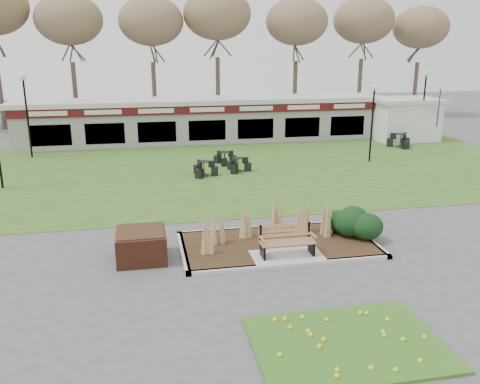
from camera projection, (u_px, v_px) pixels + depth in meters
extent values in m
plane|color=#515154|center=(288.00, 261.00, 15.56)|extent=(100.00, 100.00, 0.00)
cube|color=#2F5A1C|center=(224.00, 169.00, 26.85)|extent=(34.00, 16.00, 0.02)
cube|color=#35681D|center=(347.00, 344.00, 11.22)|extent=(4.20, 3.00, 0.08)
cube|color=#312013|center=(278.00, 245.00, 16.67)|extent=(6.22, 3.22, 0.12)
cube|color=#B7B7B2|center=(292.00, 265.00, 15.16)|extent=(6.40, 0.18, 0.12)
cube|color=#B7B7B2|center=(266.00, 228.00, 18.19)|extent=(6.40, 0.18, 0.12)
cube|color=#B7B7B2|center=(183.00, 252.00, 16.09)|extent=(0.18, 3.40, 0.12)
cube|color=#B7B7B2|center=(366.00, 238.00, 17.25)|extent=(0.18, 3.40, 0.12)
cube|color=#B7B7B2|center=(287.00, 257.00, 15.69)|extent=(2.20, 1.20, 0.13)
cone|color=#9E7A4F|center=(219.00, 226.00, 16.52)|extent=(0.36, 0.36, 1.15)
cone|color=#9E7A4F|center=(246.00, 220.00, 17.08)|extent=(0.36, 0.36, 1.15)
cone|color=#9E7A4F|center=(276.00, 216.00, 17.47)|extent=(0.36, 0.36, 1.15)
cone|color=#9E7A4F|center=(303.00, 216.00, 17.45)|extent=(0.36, 0.36, 1.15)
cone|color=#9E7A4F|center=(329.00, 219.00, 17.23)|extent=(0.36, 0.36, 1.15)
cone|color=#9E7A4F|center=(207.00, 236.00, 15.67)|extent=(0.36, 0.36, 1.15)
ellipsoid|color=black|center=(351.00, 222.00, 17.20)|extent=(1.21, 1.10, 0.99)
ellipsoid|color=black|center=(367.00, 227.00, 16.91)|extent=(1.10, 1.00, 0.90)
ellipsoid|color=black|center=(353.00, 218.00, 17.74)|extent=(1.06, 0.96, 0.86)
ellipsoid|color=black|center=(337.00, 221.00, 17.64)|extent=(0.92, 0.84, 0.76)
cube|color=olive|center=(287.00, 242.00, 15.55)|extent=(1.70, 0.57, 0.04)
cube|color=olive|center=(285.00, 230.00, 15.76)|extent=(1.70, 0.13, 0.44)
cube|color=black|center=(263.00, 251.00, 15.46)|extent=(0.06, 0.55, 0.42)
cube|color=black|center=(311.00, 247.00, 15.75)|extent=(0.06, 0.55, 0.42)
cube|color=black|center=(261.00, 233.00, 15.61)|extent=(0.06, 0.06, 0.50)
cube|color=black|center=(309.00, 229.00, 15.90)|extent=(0.06, 0.06, 0.50)
cube|color=olive|center=(262.00, 239.00, 15.32)|extent=(0.05, 0.50, 0.04)
cube|color=olive|center=(313.00, 235.00, 15.63)|extent=(0.05, 0.50, 0.04)
cube|color=brown|center=(141.00, 246.00, 15.56)|extent=(1.50, 1.50, 0.90)
cube|color=#312013|center=(141.00, 231.00, 15.42)|extent=(1.40, 1.40, 0.06)
cube|color=#949396|center=(204.00, 122.00, 34.01)|extent=(24.00, 3.00, 2.60)
cube|color=#4C1011|center=(207.00, 109.00, 32.26)|extent=(24.00, 0.18, 0.55)
cube|color=silver|center=(204.00, 100.00, 33.60)|extent=(24.60, 3.40, 0.30)
cube|color=silver|center=(207.00, 110.00, 32.15)|extent=(22.00, 0.02, 0.28)
cube|color=black|center=(207.00, 130.00, 32.73)|extent=(22.00, 0.10, 1.30)
cube|color=white|center=(404.00, 121.00, 34.65)|extent=(4.00, 3.00, 2.60)
cube|color=silver|center=(406.00, 100.00, 34.25)|extent=(4.40, 3.40, 0.25)
cylinder|color=#47382B|center=(76.00, 94.00, 39.49)|extent=(0.36, 0.36, 5.17)
ellipsoid|color=brown|center=(69.00, 15.00, 37.85)|extent=(5.24, 5.24, 3.93)
cylinder|color=#47382B|center=(154.00, 93.00, 40.61)|extent=(0.36, 0.36, 5.17)
ellipsoid|color=brown|center=(150.00, 16.00, 38.97)|extent=(5.24, 5.24, 3.93)
cylinder|color=#47382B|center=(228.00, 91.00, 41.73)|extent=(0.36, 0.36, 5.17)
ellipsoid|color=brown|center=(227.00, 17.00, 40.09)|extent=(5.24, 5.24, 3.93)
cylinder|color=#47382B|center=(298.00, 90.00, 42.85)|extent=(0.36, 0.36, 5.17)
ellipsoid|color=brown|center=(300.00, 17.00, 41.21)|extent=(5.24, 5.24, 3.93)
cylinder|color=#47382B|center=(364.00, 89.00, 43.97)|extent=(0.36, 0.36, 5.17)
ellipsoid|color=brown|center=(369.00, 18.00, 42.33)|extent=(5.24, 5.24, 3.93)
cylinder|color=#47382B|center=(427.00, 88.00, 45.09)|extent=(0.36, 0.36, 5.17)
ellipsoid|color=brown|center=(434.00, 19.00, 43.45)|extent=(5.24, 5.24, 3.93)
cylinder|color=black|center=(372.00, 127.00, 28.00)|extent=(0.10, 0.10, 3.95)
sphere|color=white|center=(375.00, 87.00, 27.40)|extent=(0.36, 0.36, 0.36)
cylinder|color=black|center=(423.00, 110.00, 33.21)|extent=(0.11, 0.11, 4.37)
sphere|color=white|center=(427.00, 73.00, 32.54)|extent=(0.39, 0.39, 0.39)
cylinder|color=black|center=(28.00, 119.00, 28.97)|extent=(0.11, 0.11, 4.43)
sphere|color=white|center=(23.00, 77.00, 28.29)|extent=(0.40, 0.40, 0.40)
cylinder|color=black|center=(204.00, 175.00, 25.46)|extent=(0.43, 0.43, 0.03)
cylinder|color=black|center=(204.00, 169.00, 25.36)|extent=(0.05, 0.05, 0.70)
cylinder|color=black|center=(204.00, 162.00, 25.26)|extent=(0.58, 0.58, 0.02)
cube|color=black|center=(215.00, 171.00, 25.48)|extent=(0.34, 0.34, 0.45)
cube|color=black|center=(198.00, 169.00, 25.80)|extent=(0.45, 0.45, 0.45)
cube|color=black|center=(199.00, 174.00, 24.92)|extent=(0.46, 0.46, 0.45)
cylinder|color=black|center=(238.00, 171.00, 26.32)|extent=(0.42, 0.42, 0.03)
cylinder|color=black|center=(238.00, 165.00, 26.23)|extent=(0.05, 0.05, 0.68)
cylinder|color=black|center=(238.00, 158.00, 26.13)|extent=(0.57, 0.57, 0.02)
cube|color=black|center=(248.00, 167.00, 26.36)|extent=(0.33, 0.33, 0.44)
cube|color=black|center=(232.00, 165.00, 26.65)|extent=(0.44, 0.44, 0.44)
cube|color=black|center=(234.00, 169.00, 25.80)|extent=(0.44, 0.44, 0.44)
cylinder|color=black|center=(225.00, 164.00, 27.91)|extent=(0.40, 0.40, 0.03)
cylinder|color=black|center=(225.00, 158.00, 27.82)|extent=(0.05, 0.05, 0.65)
cylinder|color=black|center=(225.00, 152.00, 27.72)|extent=(0.54, 0.54, 0.02)
cube|color=black|center=(233.00, 159.00, 28.08)|extent=(0.38, 0.38, 0.42)
cube|color=black|center=(217.00, 159.00, 28.11)|extent=(0.44, 0.44, 0.42)
cube|color=black|center=(224.00, 162.00, 27.38)|extent=(0.37, 0.37, 0.42)
cylinder|color=black|center=(400.00, 147.00, 32.44)|extent=(0.50, 0.50, 0.03)
cylinder|color=black|center=(400.00, 140.00, 32.32)|extent=(0.06, 0.06, 0.82)
cylinder|color=black|center=(401.00, 134.00, 32.21)|extent=(0.68, 0.68, 0.03)
cube|color=black|center=(405.00, 142.00, 32.77)|extent=(0.53, 0.53, 0.52)
cube|color=black|center=(390.00, 142.00, 32.55)|extent=(0.53, 0.53, 0.52)
cube|color=black|center=(405.00, 145.00, 31.78)|extent=(0.39, 0.39, 0.52)
cylinder|color=black|center=(436.00, 135.00, 30.36)|extent=(0.06, 0.06, 2.20)
imported|color=#355CBB|center=(437.00, 125.00, 30.18)|extent=(2.88, 2.90, 1.99)
imported|color=black|center=(38.00, 121.00, 38.55)|extent=(4.50, 3.11, 1.40)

